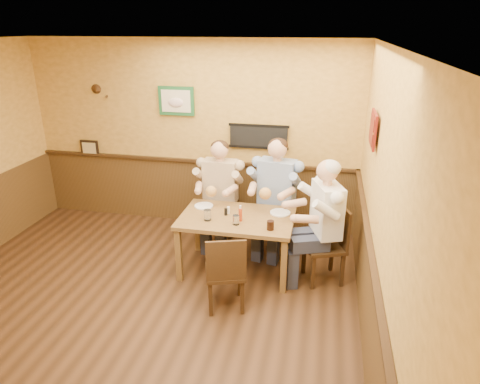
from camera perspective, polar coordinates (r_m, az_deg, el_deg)
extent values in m
plane|color=#331F0F|center=(5.01, -14.82, -15.68)|extent=(5.00, 5.00, 0.00)
cube|color=silver|center=(4.04, -18.75, 18.03)|extent=(5.00, 5.00, 0.02)
cube|color=#E3B24F|center=(6.52, -6.46, 7.46)|extent=(5.00, 0.02, 2.80)
cube|color=#E3B24F|center=(3.88, 18.26, -3.53)|extent=(0.02, 5.00, 2.80)
cube|color=brown|center=(6.78, -6.20, 0.02)|extent=(5.00, 0.02, 1.00)
cube|color=brown|center=(4.32, 16.57, -14.39)|extent=(0.02, 5.00, 1.00)
cube|color=black|center=(6.24, 2.49, 7.39)|extent=(0.88, 0.03, 0.34)
cube|color=#206030|center=(6.45, -8.50, 11.92)|extent=(0.54, 0.03, 0.42)
cube|color=black|center=(7.26, -19.41, 5.52)|extent=(0.30, 0.03, 0.26)
cube|color=maroon|center=(4.70, 17.35, 8.00)|extent=(0.03, 0.48, 0.36)
cube|color=brown|center=(5.30, -0.42, -3.54)|extent=(1.40, 0.90, 0.05)
cube|color=brown|center=(5.30, -8.15, -8.33)|extent=(0.07, 0.07, 0.70)
cube|color=brown|center=(5.06, 5.86, -9.84)|extent=(0.07, 0.07, 0.70)
cube|color=brown|center=(5.96, -5.67, -4.70)|extent=(0.07, 0.07, 0.70)
cube|color=brown|center=(5.73, 6.71, -5.84)|extent=(0.07, 0.07, 0.70)
cylinder|color=silver|center=(5.19, -4.37, -3.08)|extent=(0.11, 0.11, 0.13)
cylinder|color=white|center=(5.07, -0.55, -3.74)|extent=(0.10, 0.10, 0.12)
cylinder|color=black|center=(4.96, 4.08, -4.44)|extent=(0.10, 0.10, 0.11)
cylinder|color=#B03812|center=(5.14, 0.05, -2.95)|extent=(0.06, 0.06, 0.18)
cylinder|color=silver|center=(5.36, -1.55, -2.44)|extent=(0.04, 0.04, 0.09)
cylinder|color=black|center=(5.32, -1.92, -2.65)|extent=(0.04, 0.04, 0.09)
cylinder|color=white|center=(5.60, -4.85, -1.85)|extent=(0.31, 0.31, 0.02)
cylinder|color=silver|center=(5.40, 5.38, -2.76)|extent=(0.30, 0.30, 0.02)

